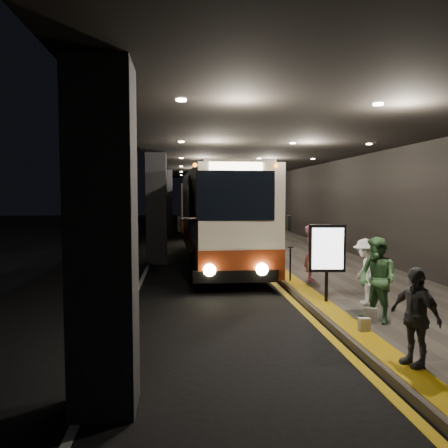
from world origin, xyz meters
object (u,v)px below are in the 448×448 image
coach_main (218,220)px  bag_polka (370,315)px  passenger_waiting_green (377,280)px  bag_plain (364,325)px  stanchion_post (290,264)px  passenger_boarding (311,253)px  passenger_waiting_white (365,271)px  coach_third (198,205)px  passenger_waiting_grey (415,316)px  coach_second (199,209)px  info_sign (327,250)px

coach_main → bag_polka: 9.45m
coach_main → passenger_waiting_green: bearing=-76.1°
bag_plain → stanchion_post: stanchion_post is taller
stanchion_post → passenger_waiting_green: bearing=-80.4°
passenger_boarding → passenger_waiting_white: (0.47, -2.78, -0.06)m
passenger_waiting_white → passenger_boarding: bearing=-160.8°
coach_third → passenger_boarding: size_ratio=6.75×
coach_main → stanchion_post: (1.79, -4.66, -1.08)m
passenger_boarding → bag_polka: bearing=-162.1°
coach_third → passenger_waiting_grey: size_ratio=7.50×
passenger_waiting_green → passenger_waiting_white: (0.37, 1.43, -0.09)m
bag_polka → stanchion_post: 4.42m
passenger_waiting_white → bag_polka: bearing=-9.9°
coach_third → bag_plain: coach_third is taller
coach_second → passenger_waiting_white: (3.03, -22.27, -0.71)m
passenger_boarding → bag_plain: passenger_boarding is taller
passenger_waiting_green → bag_polka: size_ratio=5.67×
passenger_waiting_green → stanchion_post: bearing=166.8°
coach_second → passenger_boarding: coach_second is taller
coach_second → info_sign: bearing=-82.2°
coach_third → passenger_boarding: bearing=-85.3°
coach_main → passenger_waiting_grey: (2.07, -11.22, -0.84)m
coach_second → bag_polka: size_ratio=35.59×
coach_main → passenger_waiting_green: coach_main is taller
bag_polka → passenger_waiting_green: bearing=22.5°
bag_polka → bag_plain: size_ratio=1.16×
passenger_boarding → passenger_waiting_white: size_ratio=1.08×
coach_second → bag_plain: bearing=-82.8°
coach_second → bag_polka: 23.94m
passenger_waiting_grey → coach_second: bearing=164.4°
coach_second → stanchion_post: (1.94, -19.40, -0.98)m
coach_second → passenger_waiting_grey: (2.22, -25.96, -0.73)m
coach_main → passenger_waiting_grey: size_ratio=7.71×
passenger_waiting_green → bag_polka: bearing=-90.2°
passenger_boarding → passenger_waiting_grey: bearing=-164.4°
coach_second → passenger_waiting_grey: size_ratio=7.20×
coach_main → passenger_boarding: bearing=-64.8°
passenger_boarding → stanchion_post: bearing=100.2°
bag_polka → passenger_waiting_white: bearing=70.6°
coach_third → passenger_waiting_grey: bearing=-86.6°
coach_main → stanchion_post: size_ratio=11.35×
info_sign → stanchion_post: bearing=100.9°
info_sign → coach_third: bearing=98.6°
passenger_waiting_white → bag_plain: 2.32m
passenger_waiting_green → stanchion_post: (-0.73, 4.30, -0.36)m
passenger_waiting_white → info_sign: info_sign is taller
passenger_waiting_white → passenger_waiting_grey: 3.78m
coach_third → passenger_waiting_green: size_ratio=6.53×
passenger_boarding → passenger_waiting_white: passenger_boarding is taller
passenger_waiting_white → coach_third: bearing=-165.8°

